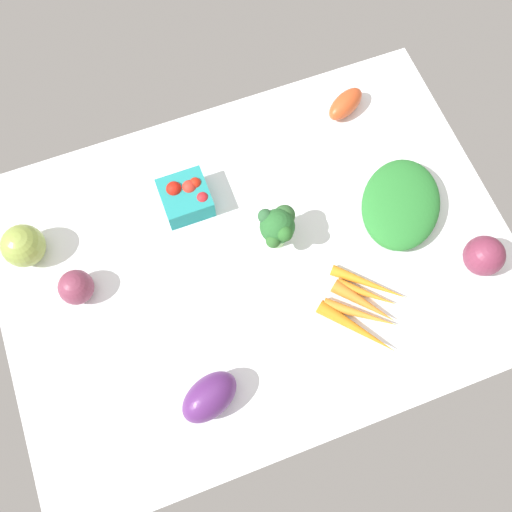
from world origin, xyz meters
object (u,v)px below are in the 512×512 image
at_px(heirloom_tomato_green, 23,246).
at_px(roma_tomato, 345,104).
at_px(red_onion_center, 76,287).
at_px(berry_basket, 186,197).
at_px(eggplant, 210,397).
at_px(carrot_bunch, 363,308).
at_px(broccoli_head, 278,226).
at_px(red_onion_near_basket, 484,256).
at_px(leafy_greens_clump, 400,203).

relative_size(heirloom_tomato_green, roma_tomato, 0.87).
distance_m(red_onion_center, berry_basket, 0.29).
bearing_deg(roma_tomato, eggplant, 18.87).
distance_m(heirloom_tomato_green, red_onion_center, 0.14).
distance_m(red_onion_center, carrot_bunch, 0.56).
bearing_deg(eggplant, berry_basket, 56.90).
bearing_deg(broccoli_head, roma_tomato, -136.80).
bearing_deg(red_onion_near_basket, eggplant, 6.48).
relative_size(red_onion_near_basket, roma_tomato, 0.82).
xyz_separation_m(eggplant, berry_basket, (-0.09, -0.40, -0.01)).
bearing_deg(red_onion_near_basket, red_onion_center, -16.00).
xyz_separation_m(red_onion_near_basket, broccoli_head, (0.37, -0.19, 0.03)).
xyz_separation_m(heirloom_tomato_green, eggplant, (-0.25, 0.41, -0.01)).
bearing_deg(red_onion_near_basket, leafy_greens_clump, -59.26).
bearing_deg(leafy_greens_clump, roma_tomato, -88.52).
xyz_separation_m(leafy_greens_clump, roma_tomato, (0.01, -0.27, -0.00)).
bearing_deg(red_onion_center, heirloom_tomato_green, -57.35).
distance_m(eggplant, carrot_bunch, 0.34).
relative_size(broccoli_head, leafy_greens_clump, 0.50).
height_order(broccoli_head, carrot_bunch, broccoli_head).
bearing_deg(carrot_bunch, heirloom_tomato_green, -30.56).
xyz_separation_m(leafy_greens_clump, carrot_bunch, (0.16, 0.18, -0.01)).
height_order(roma_tomato, berry_basket, berry_basket).
distance_m(roma_tomato, berry_basket, 0.42).
relative_size(eggplant, carrot_bunch, 0.53).
relative_size(heirloom_tomato_green, carrot_bunch, 0.40).
xyz_separation_m(leafy_greens_clump, eggplant, (0.50, 0.24, 0.01)).
xyz_separation_m(red_onion_near_basket, carrot_bunch, (0.26, 0.01, -0.03)).
xyz_separation_m(red_onion_center, carrot_bunch, (-0.51, 0.23, -0.02)).
bearing_deg(red_onion_center, red_onion_near_basket, 164.00).
distance_m(leafy_greens_clump, red_onion_center, 0.68).
bearing_deg(carrot_bunch, red_onion_near_basket, -178.24).
bearing_deg(red_onion_near_basket, roma_tomato, -76.19).
bearing_deg(leafy_greens_clump, broccoli_head, -5.11).
height_order(broccoli_head, berry_basket, broccoli_head).
bearing_deg(carrot_bunch, roma_tomato, -109.22).
distance_m(red_onion_center, eggplant, 0.34).
height_order(red_onion_near_basket, broccoli_head, broccoli_head).
distance_m(red_onion_near_basket, broccoli_head, 0.41).
bearing_deg(eggplant, red_onion_near_basket, -14.63).
distance_m(heirloom_tomato_green, roma_tomato, 0.75).
relative_size(red_onion_near_basket, berry_basket, 0.83).
xyz_separation_m(broccoli_head, berry_basket, (0.15, -0.14, -0.04)).
relative_size(red_onion_near_basket, red_onion_center, 1.17).
bearing_deg(carrot_bunch, leafy_greens_clump, -132.48).
height_order(eggplant, carrot_bunch, eggplant).
distance_m(heirloom_tomato_green, leafy_greens_clump, 0.77).
bearing_deg(heirloom_tomato_green, leafy_greens_clump, 167.10).
bearing_deg(carrot_bunch, red_onion_center, -24.13).
distance_m(broccoli_head, berry_basket, 0.21).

